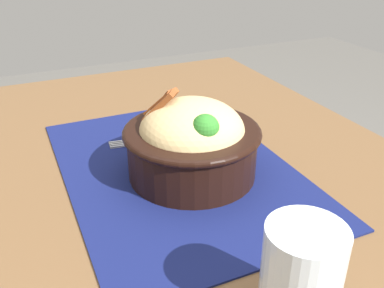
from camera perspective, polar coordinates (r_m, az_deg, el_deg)
table at (r=0.70m, az=-3.42°, el=-8.87°), size 1.04×0.80×0.72m
placemat at (r=0.66m, az=-1.89°, el=-3.48°), size 0.48×0.33×0.00m
bowl at (r=0.62m, az=-0.00°, el=0.36°), size 0.21×0.21×0.13m
fork at (r=0.75m, az=-6.28°, el=0.45°), size 0.03×0.14×0.00m
drinking_glass at (r=0.42m, az=14.12°, el=-17.40°), size 0.07×0.07×0.11m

